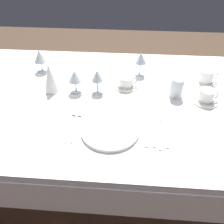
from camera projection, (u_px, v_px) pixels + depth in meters
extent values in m
plane|color=#4C3828|center=(111.00, 181.00, 1.83)|extent=(6.00, 6.00, 0.00)
cube|color=white|center=(111.00, 100.00, 1.38)|extent=(1.80, 1.10, 0.04)
cube|color=white|center=(100.00, 201.00, 1.02)|extent=(1.80, 0.01, 0.18)
cube|color=white|center=(117.00, 69.00, 1.87)|extent=(1.80, 0.01, 0.18)
cylinder|color=brown|center=(16.00, 100.00, 2.01)|extent=(0.07, 0.07, 0.70)
cylinder|color=brown|center=(221.00, 110.00, 1.91)|extent=(0.07, 0.07, 0.70)
cylinder|color=white|center=(110.00, 130.00, 1.15)|extent=(0.27, 0.27, 0.02)
cube|color=beige|center=(76.00, 129.00, 1.17)|extent=(0.02, 0.18, 0.00)
cube|color=beige|center=(80.00, 115.00, 1.25)|extent=(0.02, 0.04, 0.00)
cube|color=beige|center=(70.00, 128.00, 1.17)|extent=(0.02, 0.19, 0.00)
cube|color=beige|center=(74.00, 114.00, 1.25)|extent=(0.02, 0.04, 0.00)
cube|color=beige|center=(146.00, 132.00, 1.15)|extent=(0.02, 0.19, 0.00)
cube|color=beige|center=(146.00, 117.00, 1.23)|extent=(0.02, 0.06, 0.00)
cube|color=beige|center=(152.00, 133.00, 1.14)|extent=(0.02, 0.18, 0.00)
ellipsoid|color=beige|center=(150.00, 118.00, 1.22)|extent=(0.03, 0.04, 0.01)
cube|color=beige|center=(159.00, 135.00, 1.13)|extent=(0.02, 0.18, 0.00)
ellipsoid|color=beige|center=(157.00, 120.00, 1.21)|extent=(0.03, 0.04, 0.01)
cube|color=beige|center=(165.00, 134.00, 1.14)|extent=(0.02, 0.17, 0.00)
ellipsoid|color=beige|center=(162.00, 120.00, 1.21)|extent=(0.03, 0.04, 0.01)
cylinder|color=white|center=(205.00, 82.00, 1.48)|extent=(0.14, 0.14, 0.01)
cylinder|color=white|center=(206.00, 76.00, 1.46)|extent=(0.08, 0.08, 0.07)
torus|color=white|center=(214.00, 75.00, 1.45)|extent=(0.05, 0.01, 0.05)
cylinder|color=white|center=(205.00, 101.00, 1.34)|extent=(0.13, 0.13, 0.01)
cylinder|color=white|center=(206.00, 95.00, 1.31)|extent=(0.08, 0.08, 0.06)
torus|color=white|center=(214.00, 95.00, 1.31)|extent=(0.04, 0.01, 0.04)
cylinder|color=white|center=(126.00, 86.00, 1.45)|extent=(0.13, 0.13, 0.01)
cylinder|color=white|center=(126.00, 81.00, 1.43)|extent=(0.09, 0.09, 0.06)
torus|color=white|center=(133.00, 81.00, 1.42)|extent=(0.04, 0.01, 0.04)
cylinder|color=silver|center=(98.00, 92.00, 1.41)|extent=(0.07, 0.07, 0.01)
cylinder|color=silver|center=(98.00, 86.00, 1.38)|extent=(0.01, 0.01, 0.07)
cone|color=silver|center=(97.00, 75.00, 1.34)|extent=(0.07, 0.07, 0.06)
cylinder|color=silver|center=(42.00, 71.00, 1.59)|extent=(0.07, 0.07, 0.01)
cylinder|color=silver|center=(42.00, 66.00, 1.57)|extent=(0.01, 0.01, 0.06)
cone|color=silver|center=(40.00, 56.00, 1.53)|extent=(0.08, 0.08, 0.07)
cylinder|color=silver|center=(140.00, 74.00, 1.56)|extent=(0.06, 0.06, 0.01)
cylinder|color=silver|center=(140.00, 68.00, 1.53)|extent=(0.01, 0.01, 0.07)
cone|color=silver|center=(141.00, 58.00, 1.49)|extent=(0.07, 0.07, 0.07)
cylinder|color=silver|center=(76.00, 91.00, 1.41)|extent=(0.06, 0.06, 0.01)
cylinder|color=silver|center=(76.00, 86.00, 1.39)|extent=(0.01, 0.01, 0.06)
cone|color=silver|center=(75.00, 76.00, 1.35)|extent=(0.08, 0.08, 0.06)
cylinder|color=silver|center=(177.00, 88.00, 1.35)|extent=(0.07, 0.07, 0.11)
cone|color=white|center=(50.00, 78.00, 1.36)|extent=(0.08, 0.08, 0.17)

